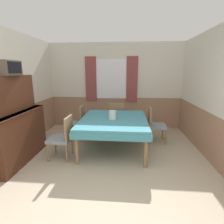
{
  "coord_description": "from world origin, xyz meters",
  "views": [
    {
      "loc": [
        0.36,
        -1.7,
        1.76
      ],
      "look_at": [
        0.04,
        2.07,
        0.87
      ],
      "focal_mm": 28.0,
      "sensor_mm": 36.0,
      "label": 1
    }
  ],
  "objects_px": {
    "tv": "(8,68)",
    "vase": "(113,115)",
    "chair_head_window": "(117,117)",
    "chair_left_far": "(78,121)",
    "sideboard": "(15,126)",
    "dining_table": "(114,123)",
    "chair_right_far": "(154,123)",
    "chair_left_near": "(63,136)"
  },
  "relations": [
    {
      "from": "tv",
      "to": "vase",
      "type": "relative_size",
      "value": 2.4
    },
    {
      "from": "chair_head_window",
      "to": "chair_left_far",
      "type": "height_order",
      "value": "same"
    },
    {
      "from": "vase",
      "to": "sideboard",
      "type": "bearing_deg",
      "value": -160.45
    },
    {
      "from": "dining_table",
      "to": "chair_right_far",
      "type": "distance_m",
      "value": 1.14
    },
    {
      "from": "chair_right_far",
      "to": "chair_left_near",
      "type": "height_order",
      "value": "same"
    },
    {
      "from": "dining_table",
      "to": "chair_left_near",
      "type": "xyz_separation_m",
      "value": [
        -0.99,
        -0.53,
        -0.15
      ]
    },
    {
      "from": "chair_left_far",
      "to": "chair_head_window",
      "type": "bearing_deg",
      "value": -59.63
    },
    {
      "from": "chair_head_window",
      "to": "chair_left_near",
      "type": "distance_m",
      "value": 1.92
    },
    {
      "from": "vase",
      "to": "chair_head_window",
      "type": "bearing_deg",
      "value": 88.81
    },
    {
      "from": "tv",
      "to": "vase",
      "type": "xyz_separation_m",
      "value": [
        1.84,
        0.67,
        -1.0
      ]
    },
    {
      "from": "sideboard",
      "to": "vase",
      "type": "bearing_deg",
      "value": 19.55
    },
    {
      "from": "chair_left_near",
      "to": "chair_right_far",
      "type": "bearing_deg",
      "value": -61.78
    },
    {
      "from": "chair_head_window",
      "to": "tv",
      "type": "xyz_separation_m",
      "value": [
        -1.86,
        -1.82,
        1.34
      ]
    },
    {
      "from": "chair_head_window",
      "to": "chair_left_far",
      "type": "distance_m",
      "value": 1.15
    },
    {
      "from": "dining_table",
      "to": "chair_head_window",
      "type": "height_order",
      "value": "chair_head_window"
    },
    {
      "from": "sideboard",
      "to": "vase",
      "type": "relative_size",
      "value": 8.84
    },
    {
      "from": "chair_left_far",
      "to": "vase",
      "type": "distance_m",
      "value": 1.18
    },
    {
      "from": "chair_right_far",
      "to": "tv",
      "type": "xyz_separation_m",
      "value": [
        -2.85,
        -1.24,
        1.34
      ]
    },
    {
      "from": "chair_head_window",
      "to": "chair_left_near",
      "type": "bearing_deg",
      "value": -121.07
    },
    {
      "from": "sideboard",
      "to": "vase",
      "type": "height_order",
      "value": "sideboard"
    },
    {
      "from": "dining_table",
      "to": "chair_head_window",
      "type": "xyz_separation_m",
      "value": [
        0.0,
        1.11,
        -0.15
      ]
    },
    {
      "from": "chair_right_far",
      "to": "sideboard",
      "type": "height_order",
      "value": "sideboard"
    },
    {
      "from": "chair_head_window",
      "to": "sideboard",
      "type": "distance_m",
      "value": 2.62
    },
    {
      "from": "chair_head_window",
      "to": "vase",
      "type": "xyz_separation_m",
      "value": [
        -0.02,
        -1.15,
        0.34
      ]
    },
    {
      "from": "chair_right_far",
      "to": "chair_left_near",
      "type": "xyz_separation_m",
      "value": [
        -1.98,
        -1.06,
        0.0
      ]
    },
    {
      "from": "dining_table",
      "to": "tv",
      "type": "height_order",
      "value": "tv"
    },
    {
      "from": "sideboard",
      "to": "chair_left_near",
      "type": "bearing_deg",
      "value": 10.65
    },
    {
      "from": "chair_right_far",
      "to": "chair_left_far",
      "type": "relative_size",
      "value": 1.0
    },
    {
      "from": "chair_left_far",
      "to": "vase",
      "type": "height_order",
      "value": "vase"
    },
    {
      "from": "chair_head_window",
      "to": "chair_left_near",
      "type": "height_order",
      "value": "same"
    },
    {
      "from": "chair_right_far",
      "to": "chair_left_far",
      "type": "distance_m",
      "value": 1.98
    },
    {
      "from": "chair_head_window",
      "to": "chair_left_far",
      "type": "relative_size",
      "value": 1.0
    },
    {
      "from": "tv",
      "to": "chair_left_far",
      "type": "bearing_deg",
      "value": 54.91
    },
    {
      "from": "dining_table",
      "to": "chair_head_window",
      "type": "distance_m",
      "value": 1.12
    },
    {
      "from": "chair_right_far",
      "to": "tv",
      "type": "relative_size",
      "value": 1.94
    },
    {
      "from": "dining_table",
      "to": "chair_head_window",
      "type": "bearing_deg",
      "value": 90.0
    },
    {
      "from": "dining_table",
      "to": "chair_left_far",
      "type": "height_order",
      "value": "chair_left_far"
    },
    {
      "from": "chair_head_window",
      "to": "chair_left_near",
      "type": "relative_size",
      "value": 1.0
    },
    {
      "from": "dining_table",
      "to": "tv",
      "type": "xyz_separation_m",
      "value": [
        -1.86,
        -0.71,
        1.19
      ]
    },
    {
      "from": "chair_left_far",
      "to": "sideboard",
      "type": "relative_size",
      "value": 0.53
    },
    {
      "from": "dining_table",
      "to": "chair_left_far",
      "type": "xyz_separation_m",
      "value": [
        -0.99,
        0.53,
        -0.15
      ]
    },
    {
      "from": "chair_left_far",
      "to": "tv",
      "type": "bearing_deg",
      "value": 144.91
    }
  ]
}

